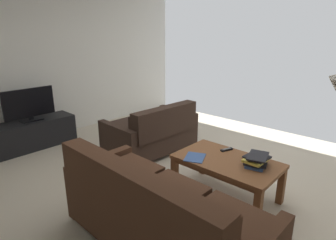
% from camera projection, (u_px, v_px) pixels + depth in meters
% --- Properties ---
extents(ground_plane, '(5.98, 5.51, 0.01)m').
position_uv_depth(ground_plane, '(188.00, 184.00, 3.55)').
color(ground_plane, beige).
extents(wall_right, '(0.12, 5.51, 2.60)m').
position_uv_depth(wall_right, '(59.00, 62.00, 5.08)').
color(wall_right, silver).
rests_on(wall_right, ground).
extents(sofa_main, '(1.91, 0.84, 0.88)m').
position_uv_depth(sofa_main, '(156.00, 214.00, 2.36)').
color(sofa_main, black).
rests_on(sofa_main, ground).
extents(loveseat_near, '(0.91, 1.40, 0.79)m').
position_uv_depth(loveseat_near, '(153.00, 131.00, 4.41)').
color(loveseat_near, black).
rests_on(loveseat_near, ground).
extents(coffee_table, '(1.13, 0.67, 0.47)m').
position_uv_depth(coffee_table, '(227.00, 165.00, 3.17)').
color(coffee_table, brown).
rests_on(coffee_table, ground).
extents(tv_stand, '(0.45, 1.29, 0.46)m').
position_uv_depth(tv_stand, '(33.00, 134.00, 4.63)').
color(tv_stand, black).
rests_on(tv_stand, ground).
extents(flat_tv, '(0.20, 0.79, 0.52)m').
position_uv_depth(flat_tv, '(29.00, 104.00, 4.48)').
color(flat_tv, black).
rests_on(flat_tv, tv_stand).
extents(book_stack, '(0.29, 0.33, 0.12)m').
position_uv_depth(book_stack, '(256.00, 160.00, 3.00)').
color(book_stack, '#385693').
rests_on(book_stack, coffee_table).
extents(tv_remote, '(0.10, 0.17, 0.02)m').
position_uv_depth(tv_remote, '(227.00, 150.00, 3.40)').
color(tv_remote, black).
rests_on(tv_remote, coffee_table).
extents(loose_magazine, '(0.30, 0.33, 0.01)m').
position_uv_depth(loose_magazine, '(195.00, 157.00, 3.20)').
color(loose_magazine, '#385693').
rests_on(loose_magazine, coffee_table).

